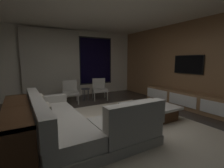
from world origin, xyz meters
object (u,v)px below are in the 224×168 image
Objects in this scene: console_table_behind_couch at (18,125)px; sectional_couch at (74,124)px; accent_chair_near_window at (99,88)px; accent_chair_by_curtain at (70,91)px; coffee_table at (149,111)px; side_stool at (85,91)px; book_stack_on_coffee_table at (144,103)px; media_console at (188,101)px; mounted_tv at (188,65)px.

sectional_couch is at bearing -8.07° from console_table_behind_couch.
accent_chair_by_curtain is (-1.14, -0.01, 0.00)m from accent_chair_near_window.
side_stool is (-0.75, 2.56, 0.19)m from coffee_table.
book_stack_on_coffee_table is 0.33× the size of accent_chair_by_curtain.
side_stool is at bearing 106.26° from coffee_table.
accent_chair_by_curtain is at bearing 139.30° from media_console.
side_stool is 3.45m from media_console.
accent_chair_by_curtain is at bearing 115.68° from book_stack_on_coffee_table.
sectional_couch is 5.43× the size of side_stool.
sectional_couch is 2.77m from accent_chair_by_curtain.
coffee_table is at bearing -172.29° from mounted_tv.
accent_chair_by_curtain reaches higher than coffee_table.
side_stool is 3.58m from mounted_tv.
accent_chair_near_window is at bearing 2.29° from side_stool.
console_table_behind_couch is (-2.75, -2.56, -0.02)m from accent_chair_near_window.
media_console is (1.73, -0.03, -0.16)m from book_stack_on_coffee_table.
coffee_table is at bearing 3.24° from sectional_couch.
media_console is (2.93, -2.52, -0.18)m from accent_chair_by_curtain.
mounted_tv is at bearing -49.79° from accent_chair_near_window.
coffee_table is 0.37× the size of media_console.
book_stack_on_coffee_table is 2.76m from accent_chair_by_curtain.
media_console is (2.37, -2.51, -0.12)m from side_stool.
console_table_behind_couch reaches higher than side_stool.
mounted_tv is 0.47× the size of console_table_behind_couch.
accent_chair_near_window is at bearing 93.71° from coffee_table.
sectional_couch is 2.01m from coffee_table.
accent_chair_by_curtain reaches higher than media_console.
book_stack_on_coffee_table is 2.50m from accent_chair_near_window.
side_stool is at bearing 64.83° from sectional_couch.
accent_chair_near_window is (1.83, 2.69, 0.14)m from sectional_couch.
sectional_couch is at bearing -115.17° from side_stool.
coffee_table is (2.00, 0.11, -0.10)m from sectional_couch.
mounted_tv is at bearing 5.03° from book_stack_on_coffee_table.
sectional_couch reaches higher than coffee_table.
accent_chair_by_curtain is (-1.30, 2.57, 0.25)m from coffee_table.
media_console is at bearing -40.70° from accent_chair_by_curtain.
accent_chair_near_window is at bearing 55.76° from sectional_couch.
accent_chair_near_window is 3.11m from media_console.
accent_chair_near_window is 0.79× the size of mounted_tv.
sectional_couch is 3.21× the size of accent_chair_by_curtain.
sectional_couch is at bearing -104.56° from accent_chair_by_curtain.
sectional_couch is 0.93m from console_table_behind_couch.
coffee_table is 1.63m from media_console.
side_stool is at bearing 49.52° from console_table_behind_couch.
side_stool is 0.46× the size of mounted_tv.
mounted_tv reaches higher than accent_chair_near_window.
mounted_tv is at bearing 5.37° from sectional_couch.
console_table_behind_couch reaches higher than coffee_table.
side_stool is at bearing 104.45° from book_stack_on_coffee_table.
accent_chair_near_window is at bearing 91.39° from book_stack_on_coffee_table.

